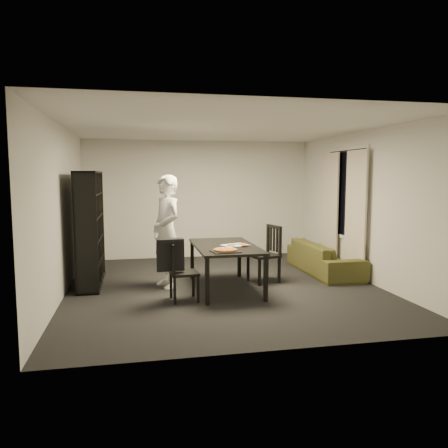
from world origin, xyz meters
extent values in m
cube|color=black|center=(0.00, 0.00, 0.00)|extent=(5.00, 5.50, 0.01)
cube|color=white|center=(0.00, 0.00, 2.60)|extent=(5.00, 5.50, 0.01)
cube|color=silver|center=(0.00, 2.75, 1.30)|extent=(5.00, 0.01, 2.60)
cube|color=silver|center=(0.00, -2.75, 1.30)|extent=(5.00, 0.01, 2.60)
cube|color=silver|center=(-2.50, 0.00, 1.30)|extent=(0.01, 5.50, 2.60)
cube|color=silver|center=(2.50, 0.00, 1.30)|extent=(0.01, 5.50, 2.60)
cube|color=black|center=(2.48, 0.60, 1.50)|extent=(0.02, 1.40, 1.60)
cube|color=white|center=(2.48, 0.60, 1.50)|extent=(0.03, 1.52, 1.72)
cube|color=beige|center=(2.40, 0.08, 1.15)|extent=(0.03, 0.70, 2.25)
cube|color=beige|center=(2.40, 1.12, 1.15)|extent=(0.03, 0.70, 2.25)
cube|color=black|center=(-2.16, 0.60, 0.95)|extent=(0.35, 1.50, 1.90)
cube|color=black|center=(0.00, -0.19, 0.70)|extent=(0.96, 1.72, 0.04)
cube|color=black|center=(-0.43, -1.00, 0.34)|extent=(0.06, 0.06, 0.68)
cube|color=black|center=(0.43, -1.00, 0.34)|extent=(0.06, 0.06, 0.68)
cube|color=black|center=(-0.43, 0.63, 0.34)|extent=(0.06, 0.06, 0.68)
cube|color=black|center=(0.43, 0.63, 0.34)|extent=(0.06, 0.06, 0.68)
cube|color=black|center=(-0.73, -0.69, 0.41)|extent=(0.43, 0.43, 0.04)
cube|color=black|center=(-0.91, -0.70, 0.64)|extent=(0.07, 0.40, 0.43)
cube|color=black|center=(-0.91, -0.70, 0.83)|extent=(0.06, 0.38, 0.05)
cube|color=black|center=(-0.54, -0.85, 0.19)|extent=(0.04, 0.04, 0.39)
cube|color=black|center=(-0.57, -0.51, 0.19)|extent=(0.04, 0.04, 0.39)
cube|color=black|center=(-0.88, -0.87, 0.19)|extent=(0.04, 0.04, 0.39)
cube|color=black|center=(-0.91, -0.53, 0.19)|extent=(0.04, 0.04, 0.39)
cube|color=black|center=(0.74, 0.14, 0.46)|extent=(0.55, 0.55, 0.04)
cube|color=black|center=(0.94, 0.19, 0.73)|extent=(0.15, 0.45, 0.49)
cube|color=black|center=(0.94, 0.19, 0.95)|extent=(0.14, 0.43, 0.05)
cube|color=black|center=(0.50, 0.28, 0.22)|extent=(0.04, 0.04, 0.44)
cube|color=black|center=(0.60, -0.09, 0.22)|extent=(0.04, 0.04, 0.44)
cube|color=black|center=(0.88, 0.38, 0.22)|extent=(0.04, 0.04, 0.44)
cube|color=black|center=(0.98, 0.00, 0.22)|extent=(0.04, 0.04, 0.44)
cube|color=black|center=(-0.92, -0.71, 0.66)|extent=(0.40, 0.10, 0.43)
cube|color=black|center=(-0.92, -0.71, 0.90)|extent=(0.39, 0.19, 0.05)
imported|color=white|center=(-0.91, 0.16, 0.92)|extent=(0.67, 0.79, 1.84)
cube|color=black|center=(-0.13, -0.78, 0.72)|extent=(0.43, 0.36, 0.01)
cylinder|color=olive|center=(-0.12, -0.76, 0.74)|extent=(0.35, 0.35, 0.02)
cylinder|color=orange|center=(-0.12, -0.76, 0.76)|extent=(0.31, 0.31, 0.01)
cube|color=silver|center=(0.15, -0.23, 0.72)|extent=(0.48, 0.43, 0.01)
imported|color=#3B3C18|center=(2.07, 0.60, 0.29)|extent=(0.77, 1.97, 0.58)
camera|label=1|loc=(-1.42, -6.96, 1.83)|focal=35.00mm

